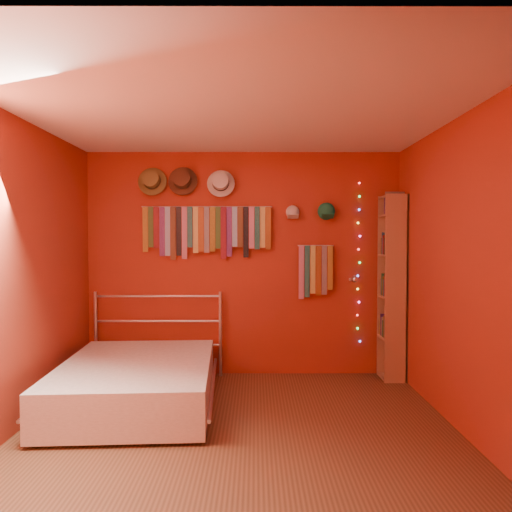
{
  "coord_description": "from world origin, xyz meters",
  "views": [
    {
      "loc": [
        0.13,
        -3.86,
        1.53
      ],
      "look_at": [
        0.14,
        0.9,
        1.37
      ],
      "focal_mm": 35.0,
      "sensor_mm": 36.0,
      "label": 1
    }
  ],
  "objects_px": {
    "bookshelf": "(396,286)",
    "bed": "(137,382)",
    "reading_lamp": "(354,279)",
    "tie_rack": "(206,229)"
  },
  "relations": [
    {
      "from": "bookshelf",
      "to": "bed",
      "type": "xyz_separation_m",
      "value": [
        -2.61,
        -0.87,
        -0.8
      ]
    },
    {
      "from": "tie_rack",
      "to": "bookshelf",
      "type": "xyz_separation_m",
      "value": [
        2.07,
        -0.16,
        -0.63
      ]
    },
    {
      "from": "tie_rack",
      "to": "bed",
      "type": "distance_m",
      "value": 1.83
    },
    {
      "from": "reading_lamp",
      "to": "bookshelf",
      "type": "distance_m",
      "value": 0.46
    },
    {
      "from": "tie_rack",
      "to": "bed",
      "type": "relative_size",
      "value": 0.73
    },
    {
      "from": "bed",
      "to": "reading_lamp",
      "type": "bearing_deg",
      "value": 18.61
    },
    {
      "from": "bed",
      "to": "bookshelf",
      "type": "bearing_deg",
      "value": 15.25
    },
    {
      "from": "bookshelf",
      "to": "reading_lamp",
      "type": "bearing_deg",
      "value": -179.06
    },
    {
      "from": "reading_lamp",
      "to": "bookshelf",
      "type": "height_order",
      "value": "bookshelf"
    },
    {
      "from": "bookshelf",
      "to": "bed",
      "type": "distance_m",
      "value": 2.86
    }
  ]
}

